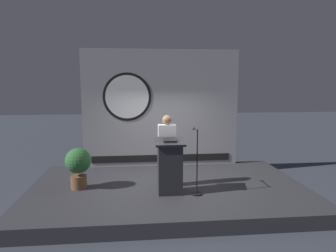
# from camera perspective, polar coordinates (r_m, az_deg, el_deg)

# --- Properties ---
(ground_plane) EXTENTS (40.00, 40.00, 0.00)m
(ground_plane) POSITION_cam_1_polar(r_m,az_deg,el_deg) (7.71, -0.02, -12.74)
(ground_plane) COLOR #383D47
(stage_platform) EXTENTS (6.40, 4.00, 0.30)m
(stage_platform) POSITION_cam_1_polar(r_m,az_deg,el_deg) (7.65, -0.02, -11.69)
(stage_platform) COLOR #333338
(stage_platform) RESTS_ON ground
(banner_display) EXTENTS (4.46, 0.12, 3.34)m
(banner_display) POSITION_cam_1_polar(r_m,az_deg,el_deg) (9.08, -1.44, 3.16)
(banner_display) COLOR #9E9EA3
(banner_display) RESTS_ON stage_platform
(podium) EXTENTS (0.64, 0.50, 1.22)m
(podium) POSITION_cam_1_polar(r_m,az_deg,el_deg) (6.93, 0.35, -7.31)
(podium) COLOR #26262B
(podium) RESTS_ON stage_platform
(speaker_person) EXTENTS (0.40, 0.26, 1.67)m
(speaker_person) POSITION_cam_1_polar(r_m,az_deg,el_deg) (7.33, -0.20, -4.40)
(speaker_person) COLOR black
(speaker_person) RESTS_ON stage_platform
(microphone_stand) EXTENTS (0.24, 0.60, 1.43)m
(microphone_stand) POSITION_cam_1_polar(r_m,az_deg,el_deg) (6.95, 5.14, -8.05)
(microphone_stand) COLOR black
(microphone_stand) RESTS_ON stage_platform
(potted_plant) EXTENTS (0.58, 0.58, 0.94)m
(potted_plant) POSITION_cam_1_polar(r_m,az_deg,el_deg) (7.52, -15.88, -6.65)
(potted_plant) COLOR brown
(potted_plant) RESTS_ON stage_platform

